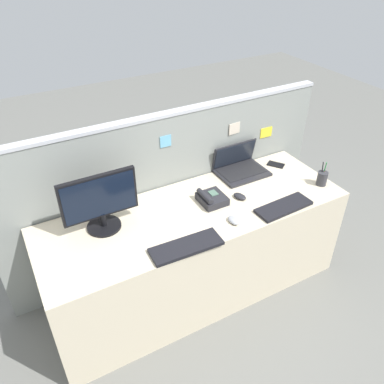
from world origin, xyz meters
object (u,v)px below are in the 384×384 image
Objects in this scene: desktop_monitor at (100,201)px; computer_mouse_left_hand at (240,196)px; keyboard_main at (284,207)px; laptop at (239,166)px; pen_cup at (322,178)px; cell_phone_black_slab at (276,165)px; desk_phone at (211,199)px; keyboard_spare at (186,247)px; computer_mouse_right_hand at (234,220)px.

computer_mouse_left_hand is at bearing -9.94° from desktop_monitor.
laptop is at bearing 86.94° from keyboard_main.
pen_cup is at bearing 9.95° from keyboard_main.
laptop is at bearing 133.70° from cell_phone_black_slab.
cell_phone_black_slab is at bearing 5.71° from computer_mouse_left_hand.
cell_phone_black_slab is (0.72, 0.18, -0.03)m from desk_phone.
desktop_monitor reaches higher than keyboard_spare.
laptop is 0.93× the size of keyboard_main.
keyboard_main is 4.10× the size of computer_mouse_right_hand.
computer_mouse_right_hand reaches higher than keyboard_main.
pen_cup is 0.40m from cell_phone_black_slab.
computer_mouse_right_hand is 0.77× the size of cell_phone_black_slab.
laptop reaches higher than keyboard_spare.
keyboard_spare reaches higher than cell_phone_black_slab.
computer_mouse_right_hand is at bearing -127.60° from laptop.
desktop_monitor is 0.97m from computer_mouse_left_hand.
pen_cup is (1.21, 0.12, 0.04)m from keyboard_spare.
desktop_monitor is at bearing 168.84° from pen_cup.
keyboard_spare is 3.39× the size of cell_phone_black_slab.
cell_phone_black_slab is at bearing 27.37° from keyboard_spare.
desktop_monitor reaches higher than computer_mouse_right_hand.
laptop reaches higher than computer_mouse_right_hand.
laptop is 0.64m from computer_mouse_right_hand.
desk_phone is 1.00× the size of pen_cup.
pen_cup reaches higher than computer_mouse_left_hand.
keyboard_main is 2.18× the size of pen_cup.
desk_phone is 1.88× the size of computer_mouse_left_hand.
desktop_monitor is 1.27× the size of laptop.
keyboard_main is at bearing -19.65° from desktop_monitor.
laptop is (1.15, 0.14, -0.15)m from desktop_monitor.
desktop_monitor is at bearing 157.92° from keyboard_main.
laptop reaches higher than desk_phone.
computer_mouse_right_hand is 0.53× the size of pen_cup.
computer_mouse_right_hand is 0.83m from cell_phone_black_slab.
keyboard_spare is at bearing -168.96° from computer_mouse_right_hand.
desktop_monitor is 1.17× the size of keyboard_main.
desktop_monitor is 1.16m from laptop.
keyboard_spare is at bearing -143.47° from laptop.
keyboard_main reaches higher than cell_phone_black_slab.
laptop reaches higher than keyboard_main.
keyboard_spare is 1.21m from pen_cup.
laptop is 0.55m from keyboard_main.
computer_mouse_left_hand reaches higher than cell_phone_black_slab.
desktop_monitor is at bearing 132.63° from keyboard_spare.
desktop_monitor is 2.56× the size of pen_cup.
desktop_monitor reaches higher than computer_mouse_left_hand.
cell_phone_black_slab is at bearing -11.82° from laptop.
keyboard_main and keyboard_spare have the same top height.
computer_mouse_right_hand is at bearing 177.54° from cell_phone_black_slab.
desk_phone is at bearing 93.89° from computer_mouse_right_hand.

